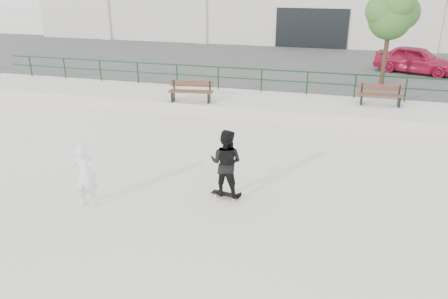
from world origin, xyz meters
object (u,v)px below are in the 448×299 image
(bench_left, at_px, (191,92))
(seated_skater, at_px, (85,175))
(bench_right, at_px, (380,95))
(skateboard, at_px, (226,195))
(tree, at_px, (392,13))
(red_car, at_px, (416,60))
(standing_skater, at_px, (226,163))

(bench_left, height_order, seated_skater, seated_skater)
(bench_right, bearing_deg, skateboard, -118.78)
(tree, distance_m, red_car, 4.41)
(tree, distance_m, skateboard, 13.39)
(tree, height_order, seated_skater, tree)
(bench_left, xyz_separation_m, skateboard, (3.33, -6.77, -0.84))
(red_car, relative_size, skateboard, 5.13)
(bench_left, relative_size, standing_skater, 1.06)
(red_car, bearing_deg, seated_skater, 171.29)
(red_car, bearing_deg, standing_skater, 178.77)
(skateboard, bearing_deg, bench_left, 125.53)
(tree, relative_size, standing_skater, 2.47)
(bench_left, distance_m, bench_right, 7.62)
(bench_right, xyz_separation_m, red_car, (2.09, 6.92, 0.31))
(tree, relative_size, seated_skater, 2.65)
(bench_left, relative_size, red_car, 0.45)
(bench_right, relative_size, standing_skater, 0.99)
(bench_left, height_order, red_car, red_car)
(red_car, distance_m, skateboard, 16.48)
(standing_skater, bearing_deg, red_car, -105.72)
(bench_left, height_order, skateboard, bench_left)
(standing_skater, bearing_deg, skateboard, -0.00)
(standing_skater, distance_m, seated_skater, 3.48)
(bench_right, xyz_separation_m, skateboard, (-4.14, -8.29, -0.82))
(red_car, height_order, seated_skater, red_car)
(tree, height_order, red_car, tree)
(tree, bearing_deg, standing_skater, -110.23)
(bench_right, relative_size, red_car, 0.42)
(tree, xyz_separation_m, red_car, (1.78, 3.13, -2.55))
(red_car, xyz_separation_m, standing_skater, (-6.23, -15.21, -0.23))
(skateboard, distance_m, seated_skater, 3.55)
(standing_skater, height_order, seated_skater, standing_skater)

